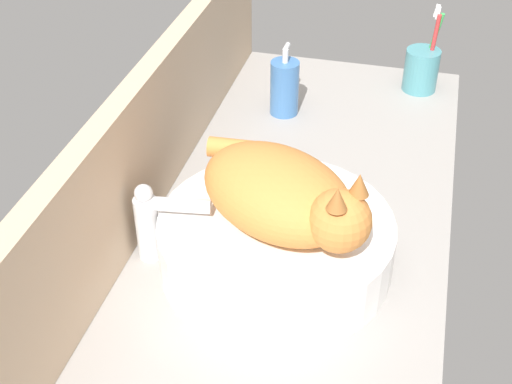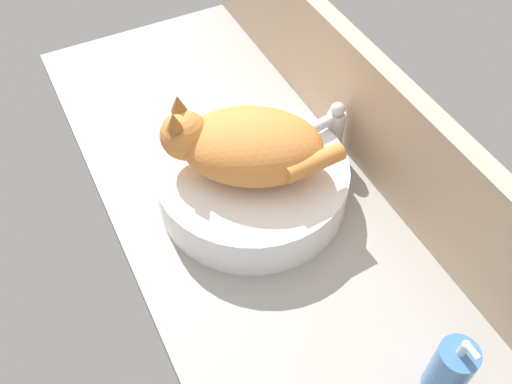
% 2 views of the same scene
% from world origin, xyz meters
% --- Properties ---
extents(ground_plane, '(1.35, 0.52, 0.04)m').
position_xyz_m(ground_plane, '(0.00, 0.00, -0.02)').
color(ground_plane, '#9E9993').
extents(backsplash_panel, '(1.35, 0.04, 0.24)m').
position_xyz_m(backsplash_panel, '(0.00, 0.24, 0.12)').
color(backsplash_panel, '#CCAD8C').
rests_on(backsplash_panel, ground_plane).
extents(sink_basin, '(0.36, 0.36, 0.08)m').
position_xyz_m(sink_basin, '(-0.05, 0.00, 0.04)').
color(sink_basin, white).
rests_on(sink_basin, ground_plane).
extents(cat, '(0.27, 0.30, 0.14)m').
position_xyz_m(cat, '(-0.05, -0.01, 0.14)').
color(cat, orange).
rests_on(cat, sink_basin).
extents(faucet, '(0.04, 0.12, 0.14)m').
position_xyz_m(faucet, '(-0.07, 0.18, 0.07)').
color(faucet, silver).
rests_on(faucet, ground_plane).
extents(soap_dispenser, '(0.06, 0.06, 0.15)m').
position_xyz_m(soap_dispenser, '(0.41, 0.09, 0.06)').
color(soap_dispenser, '#3F72B2').
rests_on(soap_dispenser, ground_plane).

